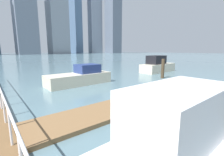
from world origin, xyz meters
TOP-DOWN VIEW (x-y plane):
  - ground_plane at (0.00, 20.00)m, footprint 300.00×300.00m
  - floating_dock at (4.11, 11.23)m, footprint 15.21×2.00m
  - boardwalk_railing at (-3.15, 10.27)m, footprint 0.06×26.91m
  - dock_piling_0 at (10.80, 14.94)m, footprint 0.33×0.33m
  - moored_boat_1 at (14.28, 18.05)m, footprint 5.69×2.27m
  - moored_boat_2 at (2.77, 17.69)m, footprint 5.53×2.13m
  - moored_boat_3 at (0.11, 7.17)m, footprint 7.08×1.79m
  - skyline_tower_3 at (18.69, 121.38)m, footprint 12.55×13.94m
  - skyline_tower_4 at (40.11, 122.82)m, footprint 14.33×10.69m
  - skyline_tower_5 at (60.38, 135.47)m, footprint 6.93×12.00m
  - skyline_tower_6 at (78.93, 133.58)m, footprint 11.19×8.23m
  - skyline_tower_7 at (90.45, 121.09)m, footprint 10.97×11.85m

SIDE VIEW (x-z plane):
  - ground_plane at x=0.00m, z-range 0.00..0.00m
  - floating_dock at x=4.11m, z-range 0.00..0.18m
  - moored_boat_2 at x=2.77m, z-range -0.22..1.45m
  - moored_boat_3 at x=0.11m, z-range -0.31..1.87m
  - moored_boat_1 at x=14.28m, z-range -0.26..1.93m
  - dock_piling_0 at x=10.80m, z-range 0.00..2.01m
  - boardwalk_railing at x=-3.15m, z-range 0.70..1.78m
  - skyline_tower_4 at x=40.11m, z-range 0.00..38.54m
  - skyline_tower_3 at x=18.69m, z-range 0.00..47.40m
  - skyline_tower_5 at x=60.38m, z-range 0.00..68.02m
  - skyline_tower_7 at x=90.45m, z-range 0.00..85.09m
  - skyline_tower_6 at x=78.93m, z-range 0.00..89.41m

